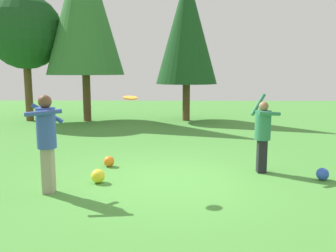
# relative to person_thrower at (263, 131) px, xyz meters

# --- Properties ---
(ground_plane) EXTENTS (40.00, 40.00, 0.00)m
(ground_plane) POSITION_rel_person_thrower_xyz_m (-1.97, -0.60, -0.93)
(ground_plane) COLOR #478C38
(person_thrower) EXTENTS (0.61, 0.62, 1.72)m
(person_thrower) POSITION_rel_person_thrower_xyz_m (0.00, 0.00, 0.00)
(person_thrower) COLOR black
(person_thrower) RESTS_ON ground_plane
(person_catcher) EXTENTS (0.67, 0.58, 1.79)m
(person_catcher) POSITION_rel_person_thrower_xyz_m (-4.19, -1.43, 0.14)
(person_catcher) COLOR gray
(person_catcher) RESTS_ON ground_plane
(frisbee) EXTENTS (0.37, 0.37, 0.06)m
(frisbee) POSITION_rel_person_thrower_xyz_m (-2.72, -1.16, 0.80)
(frisbee) COLOR orange
(ball_orange) EXTENTS (0.25, 0.25, 0.25)m
(ball_orange) POSITION_rel_person_thrower_xyz_m (-3.43, 0.41, -0.80)
(ball_orange) COLOR orange
(ball_orange) RESTS_ON ground_plane
(ball_blue) EXTENTS (0.25, 0.25, 0.25)m
(ball_blue) POSITION_rel_person_thrower_xyz_m (1.12, -0.55, -0.80)
(ball_blue) COLOR blue
(ball_blue) RESTS_ON ground_plane
(ball_yellow) EXTENTS (0.28, 0.28, 0.28)m
(ball_yellow) POSITION_rel_person_thrower_xyz_m (-3.43, -0.83, -0.79)
(ball_yellow) COLOR yellow
(ball_yellow) RESTS_ON ground_plane
(tree_center) EXTENTS (2.70, 2.70, 6.44)m
(tree_center) POSITION_rel_person_thrower_xyz_m (-1.41, 8.40, 3.10)
(tree_center) COLOR brown
(tree_center) RESTS_ON ground_plane
(tree_far_left) EXTENTS (3.22, 3.22, 5.50)m
(tree_far_left) POSITION_rel_person_thrower_xyz_m (-8.42, 8.18, 2.94)
(tree_far_left) COLOR brown
(tree_far_left) RESTS_ON ground_plane
(tree_left) EXTENTS (3.35, 3.35, 7.99)m
(tree_left) POSITION_rel_person_thrower_xyz_m (-5.81, 8.14, 4.07)
(tree_left) COLOR brown
(tree_left) RESTS_ON ground_plane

